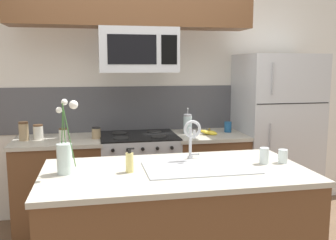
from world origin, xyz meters
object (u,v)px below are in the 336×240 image
at_px(coffee_tin, 228,127).
at_px(drinking_glass, 264,156).
at_px(storage_jar_squat, 96,133).
at_px(flower_vase, 65,155).
at_px(storage_jar_medium, 38,132).
at_px(microwave, 138,50).
at_px(storage_jar_short, 63,134).
at_px(sink_faucet, 192,134).
at_px(storage_jar_tall, 24,131).
at_px(banana_bunch, 209,133).
at_px(spare_glass, 283,156).
at_px(dish_soap_bottle, 130,162).
at_px(stove_range, 139,179).
at_px(refrigerator, 274,135).
at_px(french_press, 188,124).

height_order(coffee_tin, drinking_glass, drinking_glass).
height_order(storage_jar_squat, coffee_tin, same).
bearing_deg(flower_vase, storage_jar_medium, 105.15).
distance_m(microwave, storage_jar_short, 1.07).
bearing_deg(sink_faucet, storage_jar_tall, 142.87).
distance_m(storage_jar_squat, coffee_tin, 1.38).
relative_size(banana_bunch, spare_glass, 1.93).
relative_size(storage_jar_medium, dish_soap_bottle, 0.86).
relative_size(drinking_glass, spare_glass, 1.19).
bearing_deg(storage_jar_tall, coffee_tin, 1.42).
distance_m(stove_range, flower_vase, 1.48).
height_order(microwave, coffee_tin, microwave).
bearing_deg(dish_soap_bottle, banana_bunch, 52.03).
distance_m(drinking_glass, flower_vase, 1.39).
relative_size(storage_jar_short, drinking_glass, 0.92).
height_order(refrigerator, storage_jar_tall, refrigerator).
height_order(storage_jar_tall, banana_bunch, storage_jar_tall).
relative_size(storage_jar_tall, drinking_glass, 1.50).
xyz_separation_m(microwave, storage_jar_tall, (-1.09, 0.02, -0.76)).
bearing_deg(storage_jar_squat, dish_soap_bottle, -80.36).
height_order(storage_jar_medium, dish_soap_bottle, dish_soap_bottle).
bearing_deg(refrigerator, dish_soap_bottle, -143.08).
bearing_deg(microwave, sink_faucet, -74.74).
bearing_deg(coffee_tin, storage_jar_tall, -178.58).
bearing_deg(sink_faucet, french_press, 77.32).
height_order(storage_jar_tall, storage_jar_short, storage_jar_tall).
xyz_separation_m(storage_jar_short, flower_vase, (0.10, -1.18, 0.07)).
bearing_deg(storage_jar_tall, flower_vase, -69.08).
bearing_deg(refrigerator, french_press, 177.62).
xyz_separation_m(coffee_tin, dish_soap_bottle, (-1.17, -1.30, 0.01)).
bearing_deg(banana_bunch, stove_range, 175.26).
relative_size(refrigerator, banana_bunch, 9.04).
distance_m(storage_jar_short, french_press, 1.25).
height_order(coffee_tin, sink_faucet, sink_faucet).
distance_m(refrigerator, drinking_glass, 1.45).
distance_m(storage_jar_medium, storage_jar_short, 0.25).
height_order(coffee_tin, dish_soap_bottle, dish_soap_bottle).
distance_m(dish_soap_bottle, drinking_glass, 0.97).
bearing_deg(french_press, storage_jar_tall, -177.84).
xyz_separation_m(storage_jar_short, spare_glass, (1.63, -1.20, -0.00)).
xyz_separation_m(storage_jar_squat, banana_bunch, (1.14, -0.03, -0.03)).
relative_size(refrigerator, storage_jar_short, 15.84).
bearing_deg(storage_jar_medium, sink_faucet, -40.81).
relative_size(microwave, storage_jar_short, 6.83).
xyz_separation_m(sink_faucet, spare_glass, (0.63, -0.20, -0.15)).
bearing_deg(storage_jar_squat, storage_jar_tall, 177.22).
bearing_deg(storage_jar_tall, drinking_glass, -33.61).
height_order(french_press, spare_glass, french_press).
height_order(storage_jar_medium, flower_vase, flower_vase).
relative_size(microwave, banana_bunch, 3.90).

